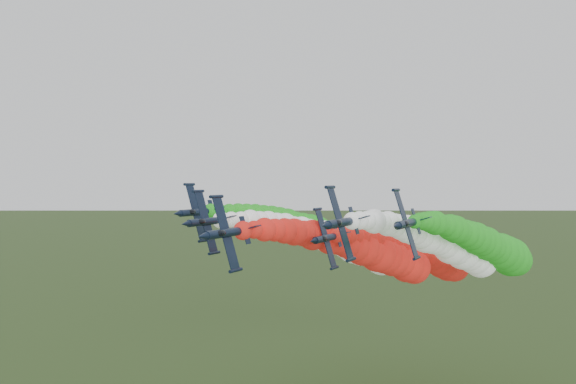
% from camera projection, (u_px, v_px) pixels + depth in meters
% --- Properties ---
extents(jet_lead, '(14.24, 74.06, 21.82)m').
position_uv_depth(jet_lead, '(373.00, 253.00, 115.21)').
color(jet_lead, black).
rests_on(jet_lead, ground).
extents(jet_inner_left, '(15.15, 74.98, 22.74)m').
position_uv_depth(jet_inner_left, '(347.00, 244.00, 131.10)').
color(jet_inner_left, black).
rests_on(jet_inner_left, ground).
extents(jet_inner_right, '(14.31, 74.14, 21.90)m').
position_uv_depth(jet_inner_right, '(448.00, 246.00, 116.46)').
color(jet_inner_right, black).
rests_on(jet_inner_right, ground).
extents(jet_outer_left, '(14.34, 74.17, 21.92)m').
position_uv_depth(jet_outer_left, '(330.00, 236.00, 139.33)').
color(jet_outer_left, black).
rests_on(jet_outer_left, ground).
extents(jet_outer_right, '(14.32, 74.14, 21.90)m').
position_uv_depth(jet_outer_right, '(491.00, 247.00, 123.09)').
color(jet_outer_right, black).
rests_on(jet_outer_right, ground).
extents(jet_trail, '(14.52, 74.34, 22.10)m').
position_uv_depth(jet_trail, '(426.00, 255.00, 136.29)').
color(jet_trail, black).
rests_on(jet_trail, ground).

